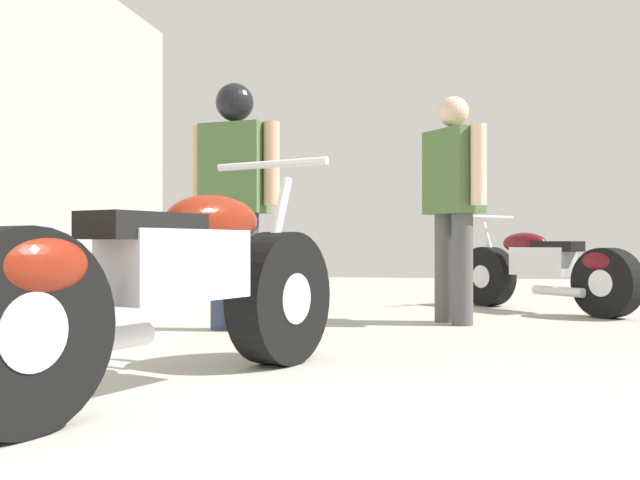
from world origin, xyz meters
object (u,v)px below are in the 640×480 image
(mechanic_in_blue, at_px, (453,195))
(mechanic_with_helmet, at_px, (235,182))
(motorcycle_black_naked, at_px, (546,270))
(motorcycle_maroon_cruiser, at_px, (169,287))

(mechanic_in_blue, xyz_separation_m, mechanic_with_helmet, (-1.44, -0.63, 0.06))
(motorcycle_black_naked, bearing_deg, mechanic_in_blue, -127.49)
(motorcycle_black_naked, height_order, mechanic_with_helmet, mechanic_with_helmet)
(motorcycle_black_naked, relative_size, mechanic_in_blue, 0.86)
(motorcycle_maroon_cruiser, height_order, mechanic_in_blue, mechanic_in_blue)
(motorcycle_maroon_cruiser, distance_m, mechanic_in_blue, 2.83)
(motorcycle_black_naked, bearing_deg, mechanic_with_helmet, -143.42)
(mechanic_in_blue, distance_m, mechanic_with_helmet, 1.57)
(mechanic_in_blue, bearing_deg, mechanic_with_helmet, -156.24)
(motorcycle_maroon_cruiser, xyz_separation_m, mechanic_with_helmet, (-0.33, 1.92, 0.57))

